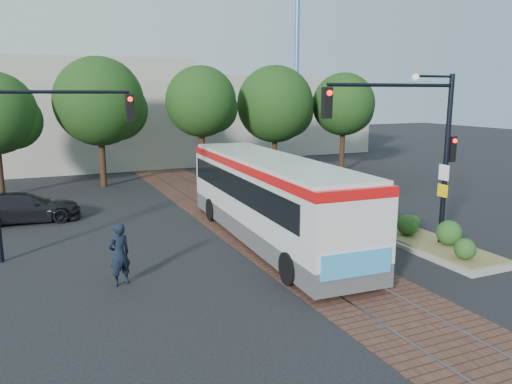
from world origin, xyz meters
The scene contains 11 objects.
ground centered at (0.00, 0.00, 0.00)m, with size 120.00×120.00×0.00m, color black.
trackbed centered at (0.00, 4.00, 0.01)m, with size 3.60×40.00×0.02m.
tree_row centered at (1.21, 16.42, 4.85)m, with size 26.40×5.60×7.67m.
warehouses centered at (-0.53, 28.75, 3.81)m, with size 40.00×13.00×8.00m.
crane centered at (18.00, 34.00, 10.88)m, with size 8.00×0.50×18.00m.
city_bus centered at (-0.23, 2.53, 1.79)m, with size 3.11×12.11×3.21m.
traffic_island centered at (4.82, -0.90, 0.33)m, with size 2.20×5.20×1.13m.
signal_pole_main centered at (3.86, -0.81, 4.16)m, with size 5.49×0.46×6.00m.
signal_pole_left centered at (-8.37, 4.00, 3.86)m, with size 4.99×0.34×6.00m.
officer centered at (-6.17, 0.29, 0.94)m, with size 0.68×0.45×1.87m, color black.
parked_car centered at (-8.78, 9.46, 0.67)m, with size 1.87×4.60×1.34m, color black.
Camera 1 is at (-8.20, -14.05, 5.57)m, focal length 35.00 mm.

